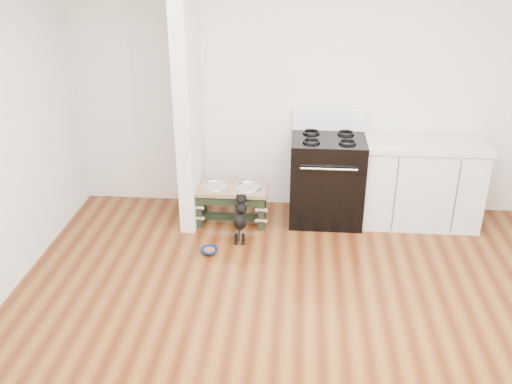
% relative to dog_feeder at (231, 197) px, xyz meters
% --- Properties ---
extents(ground, '(5.00, 5.00, 0.00)m').
position_rel_dog_feeder_xyz_m(ground, '(0.74, -1.97, -0.29)').
color(ground, '#471E0C').
rests_on(ground, ground).
extents(room_shell, '(5.00, 5.00, 5.00)m').
position_rel_dog_feeder_xyz_m(room_shell, '(0.74, -1.97, 1.33)').
color(room_shell, silver).
rests_on(room_shell, ground).
extents(partition_wall, '(0.15, 0.80, 2.70)m').
position_rel_dog_feeder_xyz_m(partition_wall, '(-0.43, 0.13, 1.06)').
color(partition_wall, silver).
rests_on(partition_wall, ground).
extents(oven_range, '(0.76, 0.69, 1.14)m').
position_rel_dog_feeder_xyz_m(oven_range, '(0.99, 0.19, 0.18)').
color(oven_range, black).
rests_on(oven_range, ground).
extents(cabinet_run, '(1.24, 0.64, 0.91)m').
position_rel_dog_feeder_xyz_m(cabinet_run, '(1.97, 0.20, 0.16)').
color(cabinet_run, silver).
rests_on(cabinet_run, ground).
extents(dog_feeder, '(0.75, 0.40, 0.43)m').
position_rel_dog_feeder_xyz_m(dog_feeder, '(0.00, 0.00, 0.00)').
color(dog_feeder, black).
rests_on(dog_feeder, ground).
extents(puppy, '(0.13, 0.39, 0.46)m').
position_rel_dog_feeder_xyz_m(puppy, '(0.13, -0.35, -0.04)').
color(puppy, black).
rests_on(puppy, ground).
extents(floor_bowl, '(0.21, 0.21, 0.05)m').
position_rel_dog_feeder_xyz_m(floor_bowl, '(-0.14, -0.66, -0.27)').
color(floor_bowl, navy).
rests_on(floor_bowl, ground).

